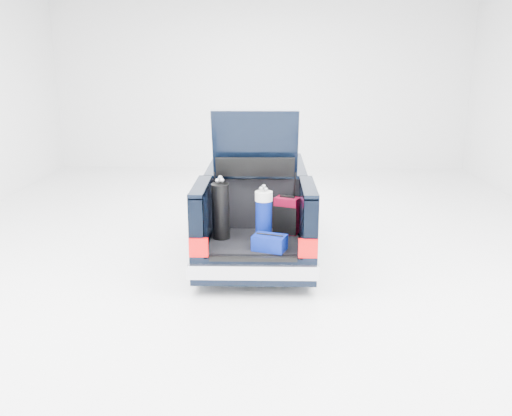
{
  "coord_description": "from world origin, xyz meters",
  "views": [
    {
      "loc": [
        0.2,
        -9.05,
        3.19
      ],
      "look_at": [
        0.0,
        -0.5,
        0.82
      ],
      "focal_mm": 38.0,
      "sensor_mm": 36.0,
      "label": 1
    }
  ],
  "objects_px": {
    "black_golf_bag": "(221,211)",
    "blue_duffel": "(270,243)",
    "car": "(257,207)",
    "blue_golf_bag": "(264,216)",
    "red_suitcase": "(287,216)"
  },
  "relations": [
    {
      "from": "red_suitcase",
      "to": "car",
      "type": "bearing_deg",
      "value": 133.71
    },
    {
      "from": "red_suitcase",
      "to": "blue_duffel",
      "type": "xyz_separation_m",
      "value": [
        -0.27,
        -0.77,
        -0.17
      ]
    },
    {
      "from": "black_golf_bag",
      "to": "blue_duffel",
      "type": "height_order",
      "value": "black_golf_bag"
    },
    {
      "from": "car",
      "to": "blue_golf_bag",
      "type": "height_order",
      "value": "car"
    },
    {
      "from": "car",
      "to": "blue_golf_bag",
      "type": "bearing_deg",
      "value": -85.27
    },
    {
      "from": "blue_golf_bag",
      "to": "blue_duffel",
      "type": "height_order",
      "value": "blue_golf_bag"
    },
    {
      "from": "car",
      "to": "red_suitcase",
      "type": "distance_m",
      "value": 1.35
    },
    {
      "from": "red_suitcase",
      "to": "black_golf_bag",
      "type": "height_order",
      "value": "black_golf_bag"
    },
    {
      "from": "red_suitcase",
      "to": "black_golf_bag",
      "type": "relative_size",
      "value": 0.63
    },
    {
      "from": "blue_golf_bag",
      "to": "blue_duffel",
      "type": "distance_m",
      "value": 0.47
    },
    {
      "from": "black_golf_bag",
      "to": "blue_duffel",
      "type": "relative_size",
      "value": 1.79
    },
    {
      "from": "blue_golf_bag",
      "to": "car",
      "type": "bearing_deg",
      "value": 78.87
    },
    {
      "from": "red_suitcase",
      "to": "blue_duffel",
      "type": "distance_m",
      "value": 0.83
    },
    {
      "from": "blue_golf_bag",
      "to": "blue_duffel",
      "type": "xyz_separation_m",
      "value": [
        0.09,
        -0.38,
        -0.28
      ]
    },
    {
      "from": "red_suitcase",
      "to": "blue_duffel",
      "type": "bearing_deg",
      "value": -86.91
    }
  ]
}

